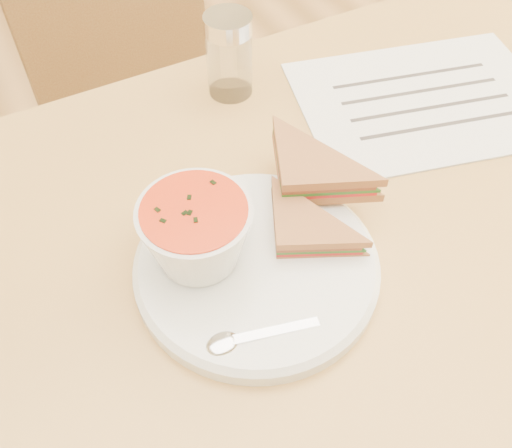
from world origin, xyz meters
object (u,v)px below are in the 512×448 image
chair_far (169,141)px  soup_bowl (197,236)px  dining_table (318,363)px  condiment_shaker (229,56)px  plate (257,267)px

chair_far → soup_bowl: (-0.14, -0.53, 0.37)m
dining_table → soup_bowl: bearing=176.2°
chair_far → condiment_shaker: (0.01, -0.28, 0.37)m
chair_far → plate: (-0.10, -0.56, 0.32)m
plate → soup_bowl: (-0.05, 0.03, 0.05)m
plate → condiment_shaker: condiment_shaker is taller
plate → soup_bowl: size_ratio=2.27×
condiment_shaker → soup_bowl: bearing=-122.4°
chair_far → soup_bowl: chair_far is taller
soup_bowl → condiment_shaker: condiment_shaker is taller
plate → condiment_shaker: (0.11, 0.28, 0.05)m
plate → condiment_shaker: size_ratio=2.25×
soup_bowl → condiment_shaker: (0.16, 0.25, 0.00)m
plate → condiment_shaker: bearing=68.7°
chair_far → plate: 0.65m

